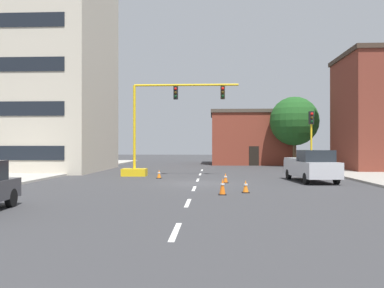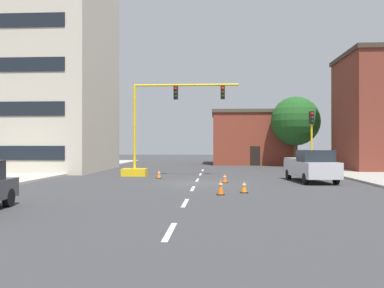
# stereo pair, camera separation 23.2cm
# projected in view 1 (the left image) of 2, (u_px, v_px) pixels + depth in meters

# --- Properties ---
(ground_plane) EXTENTS (160.00, 160.00, 0.00)m
(ground_plane) POSITION_uv_depth(u_px,v_px,m) (196.00, 183.00, 24.94)
(ground_plane) COLOR #38383A
(sidewalk_left) EXTENTS (6.00, 56.00, 0.14)m
(sidewalk_left) POSITION_uv_depth(u_px,v_px,m) (38.00, 173.00, 33.58)
(sidewalk_left) COLOR #B2ADA3
(sidewalk_left) RESTS_ON ground_plane
(sidewalk_right) EXTENTS (6.00, 56.00, 0.14)m
(sidewalk_right) POSITION_uv_depth(u_px,v_px,m) (369.00, 174.00, 32.29)
(sidewalk_right) COLOR #9E998E
(sidewalk_right) RESTS_ON ground_plane
(lane_stripe_seg_0) EXTENTS (0.16, 2.40, 0.01)m
(lane_stripe_seg_0) POSITION_uv_depth(u_px,v_px,m) (175.00, 231.00, 10.96)
(lane_stripe_seg_0) COLOR silver
(lane_stripe_seg_0) RESTS_ON ground_plane
(lane_stripe_seg_1) EXTENTS (0.16, 2.40, 0.01)m
(lane_stripe_seg_1) POSITION_uv_depth(u_px,v_px,m) (188.00, 203.00, 16.45)
(lane_stripe_seg_1) COLOR silver
(lane_stripe_seg_1) RESTS_ON ground_plane
(lane_stripe_seg_2) EXTENTS (0.16, 2.40, 0.01)m
(lane_stripe_seg_2) POSITION_uv_depth(u_px,v_px,m) (194.00, 189.00, 21.94)
(lane_stripe_seg_2) COLOR silver
(lane_stripe_seg_2) RESTS_ON ground_plane
(lane_stripe_seg_3) EXTENTS (0.16, 2.40, 0.01)m
(lane_stripe_seg_3) POSITION_uv_depth(u_px,v_px,m) (198.00, 180.00, 27.44)
(lane_stripe_seg_3) COLOR silver
(lane_stripe_seg_3) RESTS_ON ground_plane
(lane_stripe_seg_4) EXTENTS (0.16, 2.40, 0.01)m
(lane_stripe_seg_4) POSITION_uv_depth(u_px,v_px,m) (200.00, 174.00, 32.93)
(lane_stripe_seg_4) COLOR silver
(lane_stripe_seg_4) RESTS_ON ground_plane
(lane_stripe_seg_5) EXTENTS (0.16, 2.40, 0.01)m
(lane_stripe_seg_5) POSITION_uv_depth(u_px,v_px,m) (202.00, 170.00, 38.42)
(lane_stripe_seg_5) COLOR silver
(lane_stripe_seg_5) RESTS_ON ground_plane
(building_tall_left) EXTENTS (15.07, 12.72, 24.05)m
(building_tall_left) POSITION_uv_depth(u_px,v_px,m) (24.00, 39.00, 38.19)
(building_tall_left) COLOR beige
(building_tall_left) RESTS_ON ground_plane
(building_brick_center) EXTENTS (9.80, 9.39, 6.45)m
(building_brick_center) POSITION_uv_depth(u_px,v_px,m) (250.00, 138.00, 51.87)
(building_brick_center) COLOR brown
(building_brick_center) RESTS_ON ground_plane
(traffic_signal_gantry) EXTENTS (8.62, 1.20, 6.83)m
(traffic_signal_gantry) POSITION_uv_depth(u_px,v_px,m) (149.00, 146.00, 31.03)
(traffic_signal_gantry) COLOR yellow
(traffic_signal_gantry) RESTS_ON ground_plane
(traffic_light_pole_right) EXTENTS (0.32, 0.47, 4.80)m
(traffic_light_pole_right) POSITION_uv_depth(u_px,v_px,m) (311.00, 129.00, 30.87)
(traffic_light_pole_right) COLOR yellow
(traffic_light_pole_right) RESTS_ON ground_plane
(tree_right_far) EXTENTS (5.35, 5.35, 7.63)m
(tree_right_far) POSITION_uv_depth(u_px,v_px,m) (294.00, 121.00, 45.72)
(tree_right_far) COLOR brown
(tree_right_far) RESTS_ON ground_plane
(pickup_truck_silver) EXTENTS (2.51, 5.57, 1.99)m
(pickup_truck_silver) POSITION_uv_depth(u_px,v_px,m) (311.00, 166.00, 26.11)
(pickup_truck_silver) COLOR #BCBCC1
(pickup_truck_silver) RESTS_ON ground_plane
(traffic_cone_roadside_a) EXTENTS (0.36, 0.36, 0.62)m
(traffic_cone_roadside_a) POSITION_uv_depth(u_px,v_px,m) (246.00, 187.00, 19.99)
(traffic_cone_roadside_a) COLOR black
(traffic_cone_roadside_a) RESTS_ON ground_plane
(traffic_cone_roadside_b) EXTENTS (0.36, 0.36, 0.78)m
(traffic_cone_roadside_b) POSITION_uv_depth(u_px,v_px,m) (222.00, 187.00, 19.14)
(traffic_cone_roadside_b) COLOR black
(traffic_cone_roadside_b) RESTS_ON ground_plane
(traffic_cone_roadside_c) EXTENTS (0.36, 0.36, 0.61)m
(traffic_cone_roadside_c) POSITION_uv_depth(u_px,v_px,m) (159.00, 174.00, 28.79)
(traffic_cone_roadside_c) COLOR black
(traffic_cone_roadside_c) RESTS_ON ground_plane
(traffic_cone_roadside_d) EXTENTS (0.36, 0.36, 0.59)m
(traffic_cone_roadside_d) POSITION_uv_depth(u_px,v_px,m) (225.00, 178.00, 25.30)
(traffic_cone_roadside_d) COLOR black
(traffic_cone_roadside_d) RESTS_ON ground_plane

